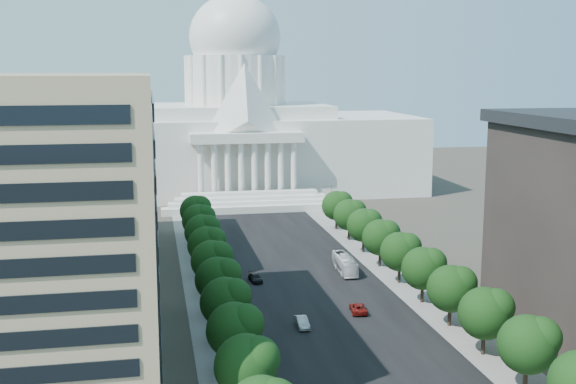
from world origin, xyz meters
TOP-DOWN VIEW (x-y plane):
  - road_asphalt at (0.00, 90.00)m, footprint 30.00×260.00m
  - sidewalk_left at (-19.00, 90.00)m, footprint 8.00×260.00m
  - sidewalk_right at (19.00, 90.00)m, footprint 8.00×260.00m
  - capitol at (0.00, 184.89)m, footprint 120.00×56.00m
  - office_block_left at (-48.00, 42.00)m, footprint 40.00×52.00m
  - office_block_left_far at (-48.00, 100.00)m, footprint 38.00×52.00m
  - tree_l_b at (-17.66, 23.81)m, footprint 7.79×7.60m
  - tree_l_c at (-17.66, 35.81)m, footprint 7.79×7.60m
  - tree_l_d at (-17.66, 47.81)m, footprint 7.79×7.60m
  - tree_l_e at (-17.66, 59.81)m, footprint 7.79×7.60m
  - tree_l_f at (-17.66, 71.81)m, footprint 7.79×7.60m
  - tree_l_g at (-17.66, 83.81)m, footprint 7.79×7.60m
  - tree_l_h at (-17.66, 95.81)m, footprint 7.79×7.60m
  - tree_l_i at (-17.66, 107.81)m, footprint 7.79×7.60m
  - tree_l_j at (-17.66, 119.81)m, footprint 7.79×7.60m
  - tree_r_b at (18.34, 23.81)m, footprint 7.79×7.60m
  - tree_r_c at (18.34, 35.81)m, footprint 7.79×7.60m
  - tree_r_d at (18.34, 47.81)m, footprint 7.79×7.60m
  - tree_r_e at (18.34, 59.81)m, footprint 7.79×7.60m
  - tree_r_f at (18.34, 71.81)m, footprint 7.79×7.60m
  - tree_r_g at (18.34, 83.81)m, footprint 7.79×7.60m
  - tree_r_h at (18.34, 95.81)m, footprint 7.79×7.60m
  - tree_r_i at (18.34, 107.81)m, footprint 7.79×7.60m
  - tree_r_j at (18.34, 119.81)m, footprint 7.79×7.60m
  - streetlight_b at (19.90, 35.00)m, footprint 2.61×0.44m
  - streetlight_c at (19.90, 60.00)m, footprint 2.61×0.44m
  - streetlight_d at (19.90, 85.00)m, footprint 2.61×0.44m
  - streetlight_e at (19.90, 110.00)m, footprint 2.61×0.44m
  - streetlight_f at (19.90, 135.00)m, footprint 2.61×0.44m
  - car_dark_a at (-13.50, 39.96)m, footprint 2.15×4.65m
  - car_silver at (-5.40, 51.64)m, footprint 1.79×5.03m
  - car_red at (5.38, 56.77)m, footprint 3.20×5.74m
  - car_dark_b at (-9.13, 77.88)m, footprint 2.60×5.15m
  - city_bus at (9.69, 81.13)m, footprint 3.43×12.40m

SIDE VIEW (x-z plane):
  - road_asphalt at x=0.00m, z-range -0.01..0.01m
  - sidewalk_left at x=-19.00m, z-range -0.01..0.01m
  - sidewalk_right at x=19.00m, z-range -0.01..0.01m
  - car_dark_b at x=-9.13m, z-range 0.00..1.44m
  - car_red at x=5.38m, z-range 0.00..1.52m
  - car_dark_a at x=-13.50m, z-range 0.00..1.54m
  - car_silver at x=-5.40m, z-range 0.00..1.65m
  - city_bus at x=9.69m, z-range 0.00..3.42m
  - streetlight_b at x=19.90m, z-range 1.32..10.32m
  - streetlight_c at x=19.90m, z-range 1.32..10.32m
  - streetlight_d at x=19.90m, z-range 1.32..10.32m
  - streetlight_e at x=19.90m, z-range 1.32..10.32m
  - streetlight_f at x=19.90m, z-range 1.32..10.32m
  - tree_l_b at x=-17.66m, z-range 1.47..11.44m
  - tree_l_c at x=-17.66m, z-range 1.47..11.44m
  - tree_l_d at x=-17.66m, z-range 1.47..11.44m
  - tree_l_e at x=-17.66m, z-range 1.47..11.44m
  - tree_l_f at x=-17.66m, z-range 1.47..11.44m
  - tree_l_g at x=-17.66m, z-range 1.47..11.44m
  - tree_l_h at x=-17.66m, z-range 1.47..11.44m
  - tree_l_i at x=-17.66m, z-range 1.47..11.44m
  - tree_l_j at x=-17.66m, z-range 1.47..11.44m
  - tree_r_b at x=18.34m, z-range 1.47..11.44m
  - tree_r_c at x=18.34m, z-range 1.47..11.44m
  - tree_r_d at x=18.34m, z-range 1.47..11.44m
  - tree_r_e at x=18.34m, z-range 1.47..11.44m
  - tree_r_f at x=18.34m, z-range 1.47..11.44m
  - tree_r_g at x=18.34m, z-range 1.47..11.44m
  - tree_r_h at x=18.34m, z-range 1.47..11.44m
  - tree_r_i at x=18.34m, z-range 1.47..11.44m
  - tree_r_j at x=18.34m, z-range 1.47..11.44m
  - office_block_left_far at x=-48.00m, z-range 0.00..30.00m
  - office_block_left at x=-48.00m, z-range 0.00..40.00m
  - capitol at x=0.00m, z-range -16.49..56.51m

